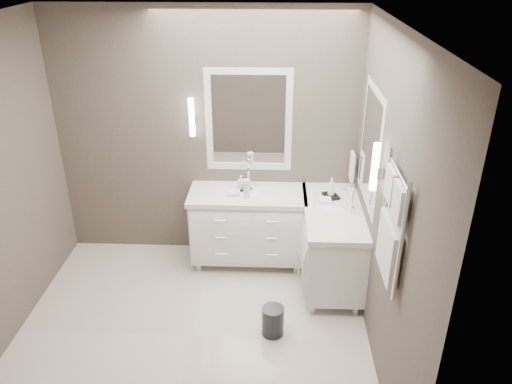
{
  "coord_description": "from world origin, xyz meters",
  "views": [
    {
      "loc": [
        0.73,
        -3.45,
        3.19
      ],
      "look_at": [
        0.56,
        0.7,
        1.12
      ],
      "focal_mm": 35.0,
      "sensor_mm": 36.0,
      "label": 1
    }
  ],
  "objects_px": {
    "towel_ladder": "(391,230)",
    "waste_bin": "(273,321)",
    "vanity_right": "(332,240)",
    "vanity_back": "(248,223)"
  },
  "relations": [
    {
      "from": "towel_ladder",
      "to": "waste_bin",
      "type": "distance_m",
      "value": 1.56
    },
    {
      "from": "vanity_back",
      "to": "towel_ladder",
      "type": "height_order",
      "value": "towel_ladder"
    },
    {
      "from": "vanity_back",
      "to": "towel_ladder",
      "type": "relative_size",
      "value": 1.38
    },
    {
      "from": "towel_ladder",
      "to": "waste_bin",
      "type": "height_order",
      "value": "towel_ladder"
    },
    {
      "from": "vanity_right",
      "to": "towel_ladder",
      "type": "height_order",
      "value": "towel_ladder"
    },
    {
      "from": "towel_ladder",
      "to": "waste_bin",
      "type": "bearing_deg",
      "value": 150.38
    },
    {
      "from": "vanity_right",
      "to": "vanity_back",
      "type": "bearing_deg",
      "value": 159.62
    },
    {
      "from": "waste_bin",
      "to": "vanity_back",
      "type": "bearing_deg",
      "value": 103.83
    },
    {
      "from": "towel_ladder",
      "to": "waste_bin",
      "type": "relative_size",
      "value": 3.2
    },
    {
      "from": "vanity_back",
      "to": "vanity_right",
      "type": "relative_size",
      "value": 1.0
    }
  ]
}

